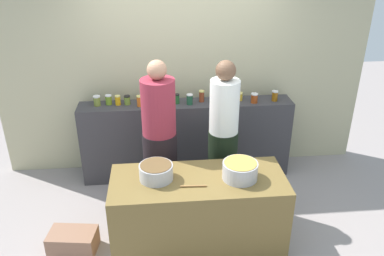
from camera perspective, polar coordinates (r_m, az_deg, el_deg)
The scene contains 24 objects.
ground at distance 4.53m, azimuth 0.43°, elevation -14.00°, with size 12.00×12.00×0.00m, color gray.
storefront_wall at distance 5.12m, azimuth -1.19°, elevation 9.94°, with size 4.80×0.12×3.00m, color #B8B18A.
display_shelf at distance 5.16m, azimuth -0.79°, elevation -1.68°, with size 2.70×0.36×1.04m, color #38363A.
prep_table at distance 4.04m, azimuth 0.90°, elevation -12.25°, with size 1.70×0.70×0.82m, color brown.
preserve_jar_0 at distance 4.98m, azimuth -13.64°, elevation 3.88°, with size 0.09×0.09×0.13m.
preserve_jar_1 at distance 4.98m, azimuth -12.02°, elevation 4.05°, with size 0.08×0.08×0.12m.
preserve_jar_2 at distance 4.95m, azimuth -10.72°, elevation 3.99°, with size 0.07×0.07×0.12m.
preserve_jar_3 at distance 4.94m, azimuth -9.40°, elevation 4.03°, with size 0.08×0.08×0.11m.
preserve_jar_4 at distance 4.86m, azimuth -7.62°, elevation 3.92°, with size 0.07×0.07×0.14m.
preserve_jar_5 at distance 4.92m, azimuth -5.39°, elevation 4.25°, with size 0.09×0.09×0.13m.
preserve_jar_6 at distance 4.94m, azimuth -4.23°, elevation 4.35°, with size 0.09×0.09×0.12m.
preserve_jar_7 at distance 4.91m, azimuth -2.24°, elevation 4.27°, with size 0.07×0.07×0.12m.
preserve_jar_8 at distance 4.88m, azimuth -0.35°, elevation 4.19°, with size 0.08×0.08×0.13m.
preserve_jar_9 at distance 4.96m, azimuth 1.41°, elevation 4.66°, with size 0.07×0.07×0.15m.
preserve_jar_10 at distance 4.98m, azimuth 3.47°, elevation 4.59°, with size 0.09×0.09×0.13m.
preserve_jar_11 at distance 5.04m, azimuth 6.91°, elevation 4.59°, with size 0.08×0.08×0.10m.
preserve_jar_12 at distance 4.99m, azimuth 9.04°, elevation 4.32°, with size 0.09×0.09×0.12m.
preserve_jar_13 at distance 5.09m, azimuth 11.94°, elevation 4.60°, with size 0.08×0.08×0.13m.
cooking_pot_left at distance 3.78m, azimuth -5.23°, elevation -6.36°, with size 0.32×0.32×0.16m.
cooking_pot_center at distance 3.79m, azimuth 6.99°, elevation -6.13°, with size 0.34×0.34×0.17m.
wooden_spoon at distance 3.68m, azimuth 0.21°, elevation -8.43°, with size 0.02×0.02×0.24m, color #9E703D.
cook_with_tongs at distance 4.35m, azimuth -4.68°, elevation -2.81°, with size 0.38×0.38×1.81m.
cook_in_cap at distance 4.44m, azimuth 4.52°, elevation -2.26°, with size 0.34×0.34×1.78m.
bread_crate at distance 4.35m, azimuth -16.88°, elevation -15.45°, with size 0.47×0.29×0.22m, color #8E664F.
Camera 1 is at (-0.36, -3.46, 2.91)m, focal length 36.72 mm.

